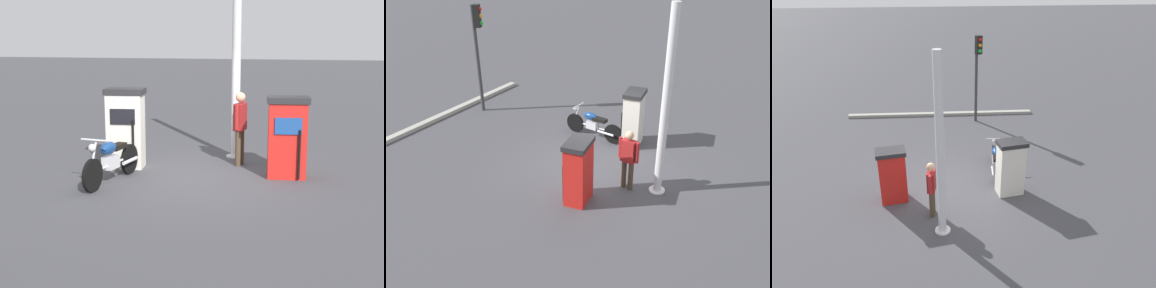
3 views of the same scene
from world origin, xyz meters
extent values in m
plane|color=#424247|center=(0.00, 0.00, 0.00)|extent=(120.00, 120.00, 0.00)
cube|color=silver|center=(-0.38, -1.68, 0.78)|extent=(0.59, 0.80, 1.56)
cube|color=black|center=(-0.12, -1.65, 1.12)|extent=(0.10, 0.52, 0.32)
cube|color=#262628|center=(-0.38, -1.68, 1.62)|extent=(0.65, 0.88, 0.12)
cylinder|color=black|center=(-0.11, -1.42, 0.55)|extent=(0.05, 0.05, 1.02)
cube|color=red|center=(-0.38, 1.68, 0.74)|extent=(0.59, 0.80, 1.48)
cube|color=#1E478C|center=(-0.12, 1.72, 1.06)|extent=(0.10, 0.51, 0.32)
cube|color=#262628|center=(-0.38, 1.68, 1.54)|extent=(0.65, 0.88, 0.12)
cylinder|color=black|center=(-0.11, 1.94, 0.52)|extent=(0.05, 0.05, 0.96)
cylinder|color=black|center=(1.54, -1.58, 0.30)|extent=(0.61, 0.14, 0.61)
cylinder|color=black|center=(0.14, -1.41, 0.30)|extent=(0.61, 0.14, 0.61)
cube|color=silver|center=(0.89, -1.50, 0.40)|extent=(0.38, 0.24, 0.24)
cylinder|color=silver|center=(0.84, -1.50, 0.35)|extent=(1.06, 0.17, 0.05)
ellipsoid|color=navy|center=(0.96, -1.51, 0.68)|extent=(0.50, 0.27, 0.24)
cube|color=black|center=(0.62, -1.47, 0.65)|extent=(0.46, 0.25, 0.10)
cylinder|color=silver|center=(1.50, -1.57, 0.60)|extent=(0.26, 0.07, 0.57)
cylinder|color=silver|center=(1.42, -1.56, 0.92)|extent=(0.10, 0.56, 0.04)
sphere|color=silver|center=(1.52, -1.58, 0.80)|extent=(0.16, 0.16, 0.14)
cylinder|color=silver|center=(0.35, -1.32, 0.32)|extent=(0.55, 0.13, 0.07)
cylinder|color=#473828|center=(-1.08, 0.60, 0.38)|extent=(0.15, 0.15, 0.77)
cylinder|color=#473828|center=(-1.28, 0.63, 0.38)|extent=(0.15, 0.15, 0.77)
cube|color=maroon|center=(-1.18, 0.62, 1.05)|extent=(0.39, 0.25, 0.57)
cylinder|color=maroon|center=(-0.94, 0.58, 1.08)|extent=(0.10, 0.10, 0.54)
cylinder|color=maroon|center=(-1.42, 0.66, 1.08)|extent=(0.10, 0.10, 0.54)
sphere|color=tan|center=(-1.18, 0.62, 1.48)|extent=(0.24, 0.24, 0.21)
cylinder|color=#38383A|center=(5.28, -1.49, 1.83)|extent=(0.16, 0.16, 3.66)
cube|color=black|center=(5.16, -1.55, 3.30)|extent=(0.28, 0.30, 0.72)
sphere|color=red|center=(5.06, -1.59, 3.52)|extent=(0.20, 0.20, 0.15)
sphere|color=orange|center=(5.06, -1.59, 3.30)|extent=(0.20, 0.20, 0.15)
sphere|color=green|center=(5.06, -1.59, 3.08)|extent=(0.20, 0.20, 0.15)
cylinder|color=silver|center=(-1.91, 0.39, 2.28)|extent=(0.20, 0.20, 4.56)
cylinder|color=silver|center=(-1.91, 0.39, 0.02)|extent=(0.40, 0.40, 0.04)
cube|color=#9E9E93|center=(6.12, 0.00, 0.06)|extent=(0.62, 8.28, 0.12)
camera|label=1|loc=(10.02, 2.43, 2.71)|focal=49.97mm
camera|label=2|loc=(-4.41, 8.97, 5.93)|focal=39.11mm
camera|label=3|loc=(-9.05, 0.67, 5.97)|focal=33.18mm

